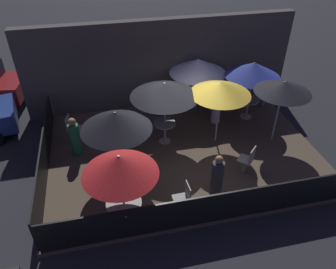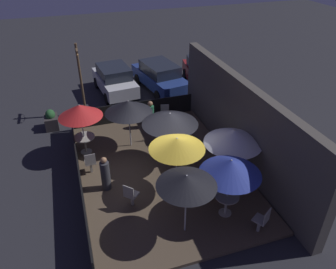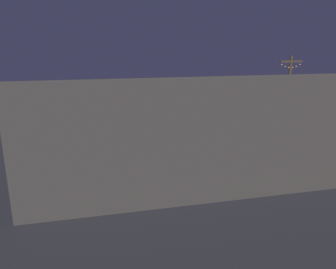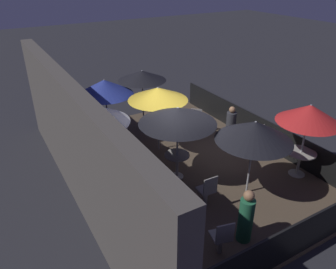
% 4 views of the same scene
% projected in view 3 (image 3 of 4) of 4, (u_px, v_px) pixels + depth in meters
% --- Properties ---
extents(ground_plane, '(60.00, 60.00, 0.00)m').
position_uv_depth(ground_plane, '(179.00, 160.00, 12.21)').
color(ground_plane, '#26262B').
extents(patio_deck, '(8.56, 6.07, 0.12)m').
position_uv_depth(patio_deck, '(179.00, 159.00, 12.20)').
color(patio_deck, brown).
rests_on(patio_deck, ground_plane).
extents(building_wall, '(10.16, 0.36, 3.40)m').
position_uv_depth(building_wall, '(212.00, 142.00, 8.70)').
color(building_wall, '#4C4742').
rests_on(building_wall, ground_plane).
extents(fence_front, '(8.36, 0.05, 0.95)m').
position_uv_depth(fence_front, '(162.00, 126.00, 14.86)').
color(fence_front, black).
rests_on(fence_front, patio_deck).
extents(fence_side_left, '(0.05, 5.87, 0.95)m').
position_uv_depth(fence_side_left, '(282.00, 138.00, 13.00)').
color(fence_side_left, black).
rests_on(fence_side_left, patio_deck).
extents(patio_umbrella_0, '(1.91, 1.91, 2.17)m').
position_uv_depth(patio_umbrella_0, '(100.00, 120.00, 9.73)').
color(patio_umbrella_0, '#B2B2B7').
rests_on(patio_umbrella_0, patio_deck).
extents(patio_umbrella_1, '(1.74, 1.74, 2.22)m').
position_uv_depth(patio_umbrella_1, '(211.00, 93.00, 14.55)').
color(patio_umbrella_1, '#B2B2B7').
rests_on(patio_umbrella_1, patio_deck).
extents(patio_umbrella_2, '(2.14, 2.14, 2.19)m').
position_uv_depth(patio_umbrella_2, '(197.00, 108.00, 11.22)').
color(patio_umbrella_2, '#B2B2B7').
rests_on(patio_umbrella_2, patio_deck).
extents(patio_umbrella_3, '(1.76, 1.76, 2.19)m').
position_uv_depth(patio_umbrella_3, '(90.00, 108.00, 11.07)').
color(patio_umbrella_3, '#B2B2B7').
rests_on(patio_umbrella_3, patio_deck).
extents(patio_umbrella_4, '(2.08, 2.08, 2.05)m').
position_uv_depth(patio_umbrella_4, '(162.00, 129.00, 9.21)').
color(patio_umbrella_4, '#B2B2B7').
rests_on(patio_umbrella_4, patio_deck).
extents(patio_umbrella_5, '(1.96, 1.96, 2.14)m').
position_uv_depth(patio_umbrella_5, '(226.00, 102.00, 12.77)').
color(patio_umbrella_5, '#B2B2B7').
rests_on(patio_umbrella_5, patio_deck).
extents(patio_umbrella_6, '(1.90, 1.90, 2.18)m').
position_uv_depth(patio_umbrella_6, '(147.00, 108.00, 11.14)').
color(patio_umbrella_6, '#B2B2B7').
rests_on(patio_umbrella_6, patio_deck).
extents(dining_table_0, '(0.77, 0.77, 0.76)m').
position_uv_depth(dining_table_0, '(103.00, 161.00, 10.08)').
color(dining_table_0, '#9E998E').
rests_on(dining_table_0, patio_deck).
extents(dining_table_1, '(0.86, 0.86, 0.76)m').
position_uv_depth(dining_table_1, '(210.00, 123.00, 14.92)').
color(dining_table_1, '#9E998E').
rests_on(dining_table_1, patio_deck).
extents(dining_table_2, '(0.72, 0.72, 0.75)m').
position_uv_depth(dining_table_2, '(196.00, 146.00, 11.60)').
color(dining_table_2, '#9E998E').
rests_on(dining_table_2, patio_deck).
extents(patio_chair_0, '(0.41, 0.41, 0.94)m').
position_uv_depth(patio_chair_0, '(179.00, 127.00, 14.56)').
color(patio_chair_0, gray).
rests_on(patio_chair_0, patio_deck).
extents(patio_chair_1, '(0.48, 0.48, 0.94)m').
position_uv_depth(patio_chair_1, '(283.00, 148.00, 11.59)').
color(patio_chair_1, gray).
rests_on(patio_chair_1, patio_deck).
extents(patio_chair_2, '(0.55, 0.55, 0.96)m').
position_uv_depth(patio_chair_2, '(66.00, 175.00, 9.24)').
color(patio_chair_2, gray).
rests_on(patio_chair_2, patio_deck).
extents(patio_chair_3, '(0.41, 0.41, 0.95)m').
position_uv_depth(patio_chair_3, '(237.00, 145.00, 11.91)').
color(patio_chair_3, gray).
rests_on(patio_chair_3, patio_deck).
extents(patio_chair_4, '(0.57, 0.57, 0.93)m').
position_uv_depth(patio_chair_4, '(132.00, 136.00, 13.07)').
color(patio_chair_4, gray).
rests_on(patio_chair_4, patio_deck).
extents(patron_0, '(0.38, 0.38, 1.34)m').
position_uv_depth(patron_0, '(269.00, 140.00, 12.23)').
color(patron_0, '#236642').
rests_on(patron_0, patio_deck).
extents(patron_1, '(0.47, 0.47, 1.35)m').
position_uv_depth(patron_1, '(158.00, 128.00, 13.91)').
color(patron_1, '#333338').
rests_on(patron_1, patio_deck).
extents(patron_2, '(0.38, 0.38, 1.20)m').
position_uv_depth(patron_2, '(142.00, 159.00, 10.42)').
color(patron_2, silver).
rests_on(patron_2, patio_deck).
extents(planter_box, '(0.85, 0.59, 0.96)m').
position_uv_depth(planter_box, '(251.00, 120.00, 16.84)').
color(planter_box, '#332D2D').
rests_on(planter_box, ground_plane).
extents(light_post, '(1.10, 0.12, 3.68)m').
position_uv_depth(light_post, '(288.00, 92.00, 15.04)').
color(light_post, brown).
rests_on(light_post, ground_plane).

